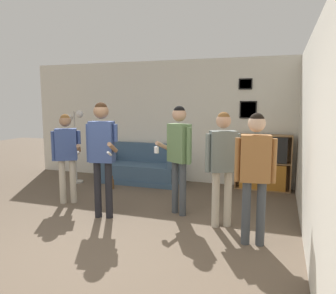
{
  "coord_description": "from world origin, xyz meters",
  "views": [
    {
      "loc": [
        2.17,
        -2.97,
        1.81
      ],
      "look_at": [
        0.45,
        2.02,
        1.06
      ],
      "focal_mm": 35.0,
      "sensor_mm": 36.0,
      "label": 1
    }
  ],
  "objects_px": {
    "person_watcher_holding_cup": "(179,148)",
    "person_spectator_near_bookshelf": "(223,157)",
    "person_player_foreground_center": "(102,147)",
    "bottle_on_floor": "(112,184)",
    "couch": "(142,169)",
    "floor_lamp": "(75,132)",
    "person_player_foreground_left": "(66,150)",
    "bookshelf": "(263,162)",
    "person_spectator_far_right": "(255,165)"
  },
  "relations": [
    {
      "from": "couch",
      "to": "person_player_foreground_center",
      "type": "xyz_separation_m",
      "value": [
        0.34,
        -2.29,
        0.83
      ]
    },
    {
      "from": "floor_lamp",
      "to": "person_spectator_near_bookshelf",
      "type": "height_order",
      "value": "person_spectator_near_bookshelf"
    },
    {
      "from": "floor_lamp",
      "to": "bottle_on_floor",
      "type": "distance_m",
      "value": 1.46
    },
    {
      "from": "couch",
      "to": "person_player_foreground_left",
      "type": "bearing_deg",
      "value": -108.79
    },
    {
      "from": "couch",
      "to": "person_player_foreground_left",
      "type": "xyz_separation_m",
      "value": [
        -0.63,
        -1.85,
        0.68
      ]
    },
    {
      "from": "person_player_foreground_center",
      "to": "bottle_on_floor",
      "type": "height_order",
      "value": "person_player_foreground_center"
    },
    {
      "from": "couch",
      "to": "person_player_foreground_left",
      "type": "height_order",
      "value": "person_player_foreground_left"
    },
    {
      "from": "person_player_foreground_left",
      "to": "person_player_foreground_center",
      "type": "bearing_deg",
      "value": -24.54
    },
    {
      "from": "floor_lamp",
      "to": "couch",
      "type": "bearing_deg",
      "value": 21.28
    },
    {
      "from": "person_player_foreground_center",
      "to": "person_spectator_near_bookshelf",
      "type": "bearing_deg",
      "value": 7.44
    },
    {
      "from": "couch",
      "to": "person_spectator_near_bookshelf",
      "type": "relative_size",
      "value": 1.03
    },
    {
      "from": "person_player_foreground_left",
      "to": "couch",
      "type": "bearing_deg",
      "value": 71.21
    },
    {
      "from": "person_player_foreground_center",
      "to": "person_watcher_holding_cup",
      "type": "xyz_separation_m",
      "value": [
        1.06,
        0.53,
        -0.04
      ]
    },
    {
      "from": "person_spectator_far_right",
      "to": "person_player_foreground_left",
      "type": "bearing_deg",
      "value": 168.01
    },
    {
      "from": "person_player_foreground_left",
      "to": "person_spectator_near_bookshelf",
      "type": "xyz_separation_m",
      "value": [
        2.77,
        -0.21,
        0.05
      ]
    },
    {
      "from": "couch",
      "to": "person_spectator_near_bookshelf",
      "type": "height_order",
      "value": "person_spectator_near_bookshelf"
    },
    {
      "from": "person_player_foreground_center",
      "to": "bookshelf",
      "type": "bearing_deg",
      "value": 47.92
    },
    {
      "from": "floor_lamp",
      "to": "person_player_foreground_left",
      "type": "xyz_separation_m",
      "value": [
        0.73,
        -1.32,
        -0.16
      ]
    },
    {
      "from": "floor_lamp",
      "to": "person_player_foreground_left",
      "type": "bearing_deg",
      "value": -60.93
    },
    {
      "from": "person_player_foreground_left",
      "to": "bottle_on_floor",
      "type": "bearing_deg",
      "value": 75.27
    },
    {
      "from": "bottle_on_floor",
      "to": "person_player_foreground_center",
      "type": "bearing_deg",
      "value": -65.93
    },
    {
      "from": "bookshelf",
      "to": "bottle_on_floor",
      "type": "distance_m",
      "value": 3.12
    },
    {
      "from": "person_watcher_holding_cup",
      "to": "bottle_on_floor",
      "type": "relative_size",
      "value": 6.29
    },
    {
      "from": "person_player_foreground_left",
      "to": "bottle_on_floor",
      "type": "xyz_separation_m",
      "value": [
        0.29,
        1.09,
        -0.86
      ]
    },
    {
      "from": "person_player_foreground_center",
      "to": "person_spectator_near_bookshelf",
      "type": "xyz_separation_m",
      "value": [
        1.8,
        0.24,
        -0.1
      ]
    },
    {
      "from": "couch",
      "to": "bookshelf",
      "type": "height_order",
      "value": "bookshelf"
    },
    {
      "from": "floor_lamp",
      "to": "bottle_on_floor",
      "type": "relative_size",
      "value": 5.84
    },
    {
      "from": "floor_lamp",
      "to": "bottle_on_floor",
      "type": "height_order",
      "value": "floor_lamp"
    },
    {
      "from": "person_watcher_holding_cup",
      "to": "bottle_on_floor",
      "type": "bearing_deg",
      "value": 149.97
    },
    {
      "from": "couch",
      "to": "person_spectator_far_right",
      "type": "bearing_deg",
      "value": -44.04
    },
    {
      "from": "couch",
      "to": "person_watcher_holding_cup",
      "type": "height_order",
      "value": "person_watcher_holding_cup"
    },
    {
      "from": "person_watcher_holding_cup",
      "to": "person_spectator_far_right",
      "type": "height_order",
      "value": "person_watcher_holding_cup"
    },
    {
      "from": "bookshelf",
      "to": "person_player_foreground_left",
      "type": "distance_m",
      "value": 3.84
    },
    {
      "from": "bookshelf",
      "to": "person_watcher_holding_cup",
      "type": "relative_size",
      "value": 0.66
    },
    {
      "from": "couch",
      "to": "floor_lamp",
      "type": "bearing_deg",
      "value": -158.72
    },
    {
      "from": "person_watcher_holding_cup",
      "to": "person_spectator_near_bookshelf",
      "type": "bearing_deg",
      "value": -21.53
    },
    {
      "from": "person_player_foreground_left",
      "to": "person_spectator_near_bookshelf",
      "type": "distance_m",
      "value": 2.78
    },
    {
      "from": "floor_lamp",
      "to": "person_player_foreground_left",
      "type": "height_order",
      "value": "floor_lamp"
    },
    {
      "from": "person_player_foreground_center",
      "to": "person_spectator_far_right",
      "type": "distance_m",
      "value": 2.3
    },
    {
      "from": "bookshelf",
      "to": "bottle_on_floor",
      "type": "relative_size",
      "value": 4.12
    },
    {
      "from": "person_player_foreground_center",
      "to": "person_watcher_holding_cup",
      "type": "bearing_deg",
      "value": 26.37
    },
    {
      "from": "person_player_foreground_center",
      "to": "person_watcher_holding_cup",
      "type": "relative_size",
      "value": 1.03
    },
    {
      "from": "person_player_foreground_center",
      "to": "bottle_on_floor",
      "type": "xyz_separation_m",
      "value": [
        -0.69,
        1.54,
        -1.01
      ]
    },
    {
      "from": "person_watcher_holding_cup",
      "to": "person_spectator_near_bookshelf",
      "type": "relative_size",
      "value": 1.05
    },
    {
      "from": "bottle_on_floor",
      "to": "person_player_foreground_left",
      "type": "bearing_deg",
      "value": -104.73
    },
    {
      "from": "bookshelf",
      "to": "floor_lamp",
      "type": "xyz_separation_m",
      "value": [
        -3.96,
        -0.73,
        0.56
      ]
    },
    {
      "from": "bookshelf",
      "to": "person_player_foreground_center",
      "type": "bearing_deg",
      "value": -132.08
    },
    {
      "from": "floor_lamp",
      "to": "person_spectator_near_bookshelf",
      "type": "bearing_deg",
      "value": -23.54
    },
    {
      "from": "person_player_foreground_left",
      "to": "bookshelf",
      "type": "bearing_deg",
      "value": 32.42
    },
    {
      "from": "couch",
      "to": "person_watcher_holding_cup",
      "type": "bearing_deg",
      "value": -51.48
    }
  ]
}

